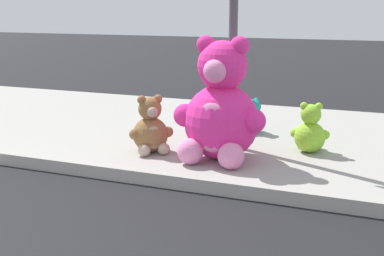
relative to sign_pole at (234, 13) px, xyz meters
name	(u,v)px	position (x,y,z in m)	size (l,w,h in m)	color
sidewalk	(184,132)	(-1.00, 0.80, -1.77)	(28.00, 4.40, 0.15)	#9E9B93
sign_pole	(234,13)	(0.00, 0.00, 0.00)	(0.56, 0.11, 3.20)	#4C4C51
plush_pink_large	(220,111)	(0.05, -0.59, -1.12)	(1.12, 0.98, 1.45)	#F22D93
plush_teal	(253,119)	(0.06, 0.83, -1.50)	(0.35, 0.38, 0.50)	teal
plush_brown	(151,130)	(-0.85, -0.64, -1.41)	(0.51, 0.52, 0.72)	olive
plush_lime	(310,132)	(0.98, 0.13, -1.45)	(0.48, 0.44, 0.63)	#8CD133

